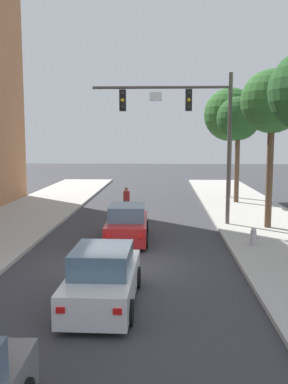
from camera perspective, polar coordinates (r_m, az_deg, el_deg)
The scene contains 9 objects.
ground_plane at distance 15.17m, azimuth -2.59°, elevation -9.95°, with size 120.00×120.00×0.00m, color #38383D.
traffic_signal_mast at distance 21.58m, azimuth 6.16°, elevation 9.52°, with size 6.90×0.38×7.50m.
car_lead_red at distance 18.73m, azimuth -2.26°, elevation -4.35°, with size 1.93×4.28×1.60m.
car_following_white at distance 11.78m, azimuth -5.49°, elevation -11.40°, with size 1.87×4.26×1.60m.
pedestrian_crossing_road at distance 24.91m, azimuth -2.34°, elevation -1.01°, with size 0.36×0.22×1.64m.
fire_hydrant at distance 17.95m, azimuth 14.38°, elevation -5.79°, with size 0.48×0.24×0.72m.
street_tree_second at distance 21.44m, azimuth 16.72°, elevation 11.35°, with size 3.00×3.00×7.55m.
street_tree_third at distance 29.45m, azimuth 12.46°, elevation 9.43°, with size 2.89×2.89×7.06m.
street_tree_farthest at distance 32.00m, azimuth 11.43°, elevation 10.03°, with size 3.83×3.83×7.92m.
Camera 1 is at (1.33, -14.43, 4.48)m, focal length 40.00 mm.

